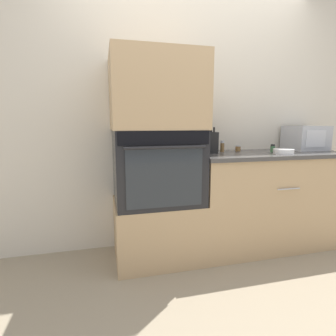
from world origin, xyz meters
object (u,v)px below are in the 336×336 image
Objects in this scene: condiment_jar_far at (238,148)px; condiment_jar_mid at (208,148)px; microwave at (305,138)px; knife_block at (211,142)px; bowl at (283,152)px; condiment_jar_near at (273,148)px; wall_oven at (157,166)px; condiment_jar_back at (222,146)px.

condiment_jar_mid is at bearing 165.63° from condiment_jar_far.
microwave reaches higher than knife_block.
condiment_jar_near is (0.01, 0.17, 0.01)m from bowl.
wall_oven is 0.71m from condiment_jar_back.
microwave is at bearing 30.52° from bowl.
condiment_jar_mid is at bearing 173.21° from microwave.
condiment_jar_mid is 1.09× the size of condiment_jar_far.
condiment_jar_far is at bearing 130.33° from bowl.
wall_oven is at bearing -157.11° from condiment_jar_mid.
condiment_jar_mid is (-1.03, 0.12, -0.09)m from microwave.
knife_block is at bearing 8.71° from wall_oven.
condiment_jar_far is (0.29, -0.07, -0.00)m from condiment_jar_mid.
microwave is 0.75m from condiment_jar_far.
condiment_jar_near is 1.24× the size of condiment_jar_far.
bowl is 0.69m from condiment_jar_mid.
condiment_jar_back reaches higher than condiment_jar_mid.
condiment_jar_far is at bearing 176.20° from microwave.
condiment_jar_mid is (0.04, 0.16, -0.07)m from knife_block.
microwave is 1.04m from condiment_jar_mid.
condiment_jar_back reaches higher than condiment_jar_far.
condiment_jar_near is at bearing -22.23° from condiment_jar_mid.
condiment_jar_far is (-0.28, 0.33, 0.01)m from bowl.
knife_block is 0.35m from condiment_jar_far.
microwave is 4.83× the size of condiment_jar_near.
microwave is (1.61, 0.12, 0.22)m from wall_oven.
condiment_jar_back is at bearing 178.04° from microwave.
knife_block reaches higher than condiment_jar_mid.
condiment_jar_near is 0.33m from condiment_jar_far.
condiment_jar_far is at bearing 150.62° from condiment_jar_near.
bowl is 0.55m from condiment_jar_back.
microwave reaches higher than condiment_jar_mid.
bowl is (0.61, -0.24, -0.08)m from knife_block.
knife_block is at bearing -177.97° from microwave.
wall_oven reaches higher than condiment_jar_far.
condiment_jar_back is (-0.46, 0.14, 0.02)m from condiment_jar_near.
knife_block is at bearing -154.85° from condiment_jar_back.
condiment_jar_near is at bearing 0.50° from wall_oven.
condiment_jar_back is (0.68, 0.15, 0.15)m from wall_oven.
condiment_jar_back is at bearing 145.97° from bowl.
condiment_jar_mid is at bearing 139.51° from condiment_jar_back.
wall_oven reaches higher than bowl.
knife_block reaches higher than condiment_jar_near.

